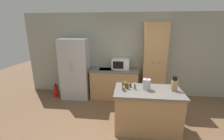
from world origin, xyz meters
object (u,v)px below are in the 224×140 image
Objects in this scene: spice_bottle_tall_dark at (125,85)px; spice_bottle_pale_salt at (135,86)px; spice_bottle_green_herb at (127,86)px; refrigerator at (76,68)px; knife_block at (174,85)px; pantry_cabinet at (154,62)px; spice_bottle_orange_cap at (124,89)px; kettle at (147,84)px; spice_bottle_amber_oil at (123,86)px; fire_extinguisher at (56,91)px; microwave at (121,64)px; spice_bottle_short_red at (130,85)px.

spice_bottle_tall_dark is 0.22m from spice_bottle_pale_salt.
refrigerator is at bearing 138.63° from spice_bottle_green_herb.
pantry_cabinet is at bearing 97.29° from knife_block.
spice_bottle_orange_cap is at bearing -116.99° from spice_bottle_green_herb.
spice_bottle_pale_salt is 0.56× the size of kettle.
spice_bottle_pale_salt is (0.25, 0.04, -0.02)m from spice_bottle_amber_oil.
spice_bottle_pale_salt is at bearing -27.63° from fire_extinguisher.
knife_block is at bearing -21.31° from fire_extinguisher.
spice_bottle_tall_dark is (-1.01, 0.07, -0.06)m from knife_block.
spice_bottle_green_herb reaches higher than spice_bottle_tall_dark.
refrigerator is 5.75× the size of knife_block.
microwave reaches higher than knife_block.
spice_bottle_short_red is 0.63× the size of spice_bottle_pale_salt.
spice_bottle_tall_dark is at bearing 71.57° from spice_bottle_amber_oil.
pantry_cabinet is 18.11× the size of spice_bottle_tall_dark.
pantry_cabinet reaches higher than fire_extinguisher.
knife_block reaches higher than spice_bottle_green_herb.
refrigerator is 10.67× the size of spice_bottle_amber_oil.
spice_bottle_short_red is at bearing 40.92° from spice_bottle_amber_oil.
spice_bottle_green_herb is (-0.76, -1.50, -0.20)m from pantry_cabinet.
pantry_cabinet is 1.85m from spice_bottle_orange_cap.
pantry_cabinet is at bearing 76.23° from kettle.
spice_bottle_tall_dark reaches higher than spice_bottle_short_red.
kettle is at bearing 1.23° from spice_bottle_green_herb.
fire_extinguisher is at bearing -171.77° from microwave.
kettle reaches higher than fire_extinguisher.
knife_block is at bearing -82.71° from pantry_cabinet.
spice_bottle_orange_cap is 0.41× the size of kettle.
spice_bottle_short_red is at bearing 59.18° from spice_bottle_orange_cap.
knife_block reaches higher than fire_extinguisher.
spice_bottle_pale_salt is 0.26m from spice_bottle_orange_cap.
fire_extinguisher is (-2.20, 1.40, -0.74)m from spice_bottle_orange_cap.
kettle is at bearing -179.87° from knife_block.
spice_bottle_orange_cap is (0.16, -1.70, -0.13)m from microwave.
spice_bottle_short_red is (-0.70, -1.41, -0.22)m from pantry_cabinet.
microwave is at bearing 8.23° from fire_extinguisher.
microwave reaches higher than spice_bottle_pale_salt.
spice_bottle_amber_oil is at bearing -139.08° from spice_bottle_short_red.
knife_block is 0.56m from kettle.
knife_block is 1.04m from spice_bottle_orange_cap.
spice_bottle_tall_dark is 0.92× the size of spice_bottle_pale_salt.
spice_bottle_amber_oil is at bearing -154.58° from spice_bottle_green_herb.
spice_bottle_amber_oil is 0.70× the size of kettle.
spice_bottle_pale_salt is at bearing -1.19° from spice_bottle_green_herb.
spice_bottle_tall_dark is at bearing 171.55° from kettle.
kettle is at bearing 2.85° from spice_bottle_pale_salt.
spice_bottle_short_red is 0.35m from kettle.
fire_extinguisher is (-2.18, 1.31, -0.78)m from spice_bottle_amber_oil.
knife_block is at bearing -5.39° from spice_bottle_short_red.
microwave is 4.17× the size of spice_bottle_tall_dark.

